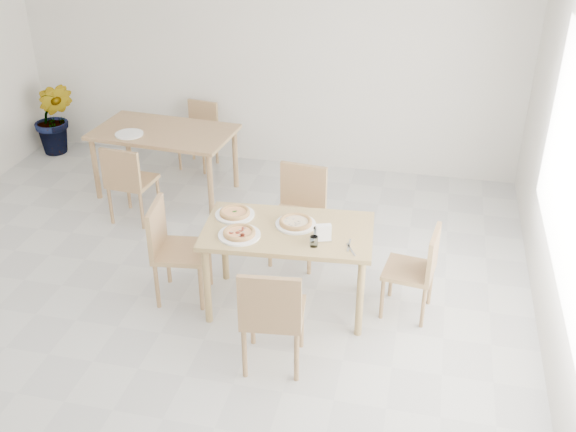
% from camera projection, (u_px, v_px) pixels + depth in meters
% --- Properties ---
extents(main_table, '(1.43, 0.89, 0.75)m').
position_uv_depth(main_table, '(288.00, 239.00, 5.50)').
color(main_table, tan).
rests_on(main_table, ground).
extents(chair_south, '(0.50, 0.50, 0.91)m').
position_uv_depth(chair_south, '(272.00, 312.00, 4.85)').
color(chair_south, tan).
rests_on(chair_south, ground).
extents(chair_north, '(0.50, 0.50, 0.91)m').
position_uv_depth(chair_north, '(299.00, 207.00, 6.26)').
color(chair_north, tan).
rests_on(chair_north, ground).
extents(chair_west, '(0.50, 0.50, 0.89)m').
position_uv_depth(chair_west, '(172.00, 244.00, 5.69)').
color(chair_west, tan).
rests_on(chair_west, ground).
extents(chair_east, '(0.45, 0.45, 0.80)m').
position_uv_depth(chair_east, '(419.00, 266.00, 5.49)').
color(chair_east, tan).
rests_on(chair_east, ground).
extents(plate_margherita, '(0.33, 0.33, 0.02)m').
position_uv_depth(plate_margherita, '(235.00, 215.00, 5.65)').
color(plate_margherita, white).
rests_on(plate_margherita, main_table).
extents(plate_mushroom, '(0.33, 0.33, 0.02)m').
position_uv_depth(plate_mushroom, '(296.00, 224.00, 5.51)').
color(plate_mushroom, white).
rests_on(plate_mushroom, main_table).
extents(plate_pepperoni, '(0.34, 0.34, 0.02)m').
position_uv_depth(plate_pepperoni, '(239.00, 235.00, 5.35)').
color(plate_pepperoni, white).
rests_on(plate_pepperoni, main_table).
extents(pizza_margherita, '(0.31, 0.31, 0.03)m').
position_uv_depth(pizza_margherita, '(235.00, 212.00, 5.64)').
color(pizza_margherita, '#E2A66A').
rests_on(pizza_margherita, plate_margherita).
extents(pizza_mushroom, '(0.33, 0.33, 0.03)m').
position_uv_depth(pizza_mushroom, '(296.00, 222.00, 5.49)').
color(pizza_mushroom, '#E2A66A').
rests_on(pizza_mushroom, plate_mushroom).
extents(pizza_pepperoni, '(0.34, 0.34, 0.03)m').
position_uv_depth(pizza_pepperoni, '(239.00, 232.00, 5.34)').
color(pizza_pepperoni, '#E2A66A').
rests_on(pizza_pepperoni, plate_pepperoni).
extents(tumbler_a, '(0.08, 0.08, 0.11)m').
position_uv_depth(tumbler_a, '(319.00, 234.00, 5.28)').
color(tumbler_a, white).
rests_on(tumbler_a, main_table).
extents(tumbler_b, '(0.06, 0.06, 0.08)m').
position_uv_depth(tumbler_b, '(314.00, 241.00, 5.20)').
color(tumbler_b, white).
rests_on(tumbler_b, main_table).
extents(napkin_holder, '(0.14, 0.10, 0.15)m').
position_uv_depth(napkin_holder, '(323.00, 233.00, 5.26)').
color(napkin_holder, silver).
rests_on(napkin_holder, main_table).
extents(fork_a, '(0.10, 0.18, 0.01)m').
position_uv_depth(fork_a, '(351.00, 250.00, 5.17)').
color(fork_a, silver).
rests_on(fork_a, main_table).
extents(fork_b, '(0.02, 0.19, 0.01)m').
position_uv_depth(fork_b, '(349.00, 245.00, 5.23)').
color(fork_b, silver).
rests_on(fork_b, main_table).
extents(second_table, '(1.57, 0.98, 0.75)m').
position_uv_depth(second_table, '(164.00, 137.00, 7.37)').
color(second_table, tan).
rests_on(second_table, ground).
extents(chair_back_s, '(0.46, 0.46, 0.86)m').
position_uv_depth(chair_back_s, '(128.00, 179.00, 6.85)').
color(chair_back_s, tan).
rests_on(chair_back_s, ground).
extents(chair_back_n, '(0.45, 0.45, 0.78)m').
position_uv_depth(chair_back_n, '(200.00, 130.00, 8.14)').
color(chair_back_n, tan).
rests_on(chair_back_n, ground).
extents(plate_empty, '(0.30, 0.30, 0.02)m').
position_uv_depth(plate_empty, '(129.00, 134.00, 7.21)').
color(plate_empty, white).
rests_on(plate_empty, second_table).
extents(potted_plant, '(0.59, 0.52, 0.94)m').
position_uv_depth(potted_plant, '(55.00, 118.00, 8.44)').
color(potted_plant, '#28681F').
rests_on(potted_plant, ground).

